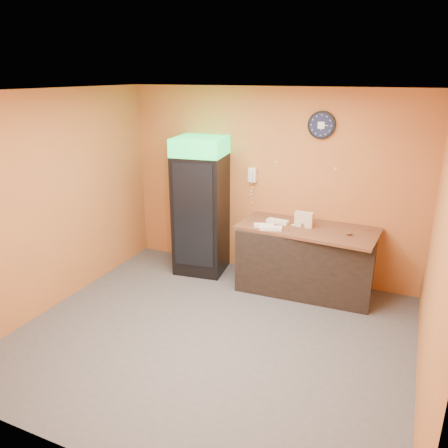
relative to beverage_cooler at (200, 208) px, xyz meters
The scene contains 15 objects.
floor 2.13m from the beverage_cooler, 59.01° to the right, with size 4.50×4.50×0.00m, color #47474C.
back_wall 1.11m from the beverage_cooler, 22.38° to the left, with size 4.50×0.02×2.80m, color #C27336.
left_wall 2.09m from the beverage_cooler, 128.75° to the right, with size 0.02×4.00×2.80m, color #C27336.
right_wall 3.61m from the beverage_cooler, 26.52° to the right, with size 0.02×4.00×2.80m, color #C27336.
ceiling 2.58m from the beverage_cooler, 59.01° to the right, with size 4.50×4.00×0.02m, color white.
beverage_cooler is the anchor object (origin of this frame).
prep_counter 1.77m from the beverage_cooler, ahead, with size 1.84×0.82×0.92m, color black.
wall_clock 2.15m from the beverage_cooler, 12.31° to the left, with size 0.38×0.06×0.38m.
wall_phone 0.94m from the beverage_cooler, 25.81° to the left, with size 0.12×0.10×0.21m.
butcher_paper 1.68m from the beverage_cooler, ahead, with size 1.86×0.89×0.04m, color brown.
sub_roll_stack 1.61m from the beverage_cooler, ahead, with size 0.25×0.09×0.21m.
wrapped_sandwich_left 1.14m from the beverage_cooler, 12.37° to the right, with size 0.27×0.11×0.04m, color white.
wrapped_sandwich_mid 1.28m from the beverage_cooler, 14.47° to the right, with size 0.30×0.12×0.04m, color white.
wrapped_sandwich_right 1.24m from the beverage_cooler, ahead, with size 0.31×0.12×0.04m, color white.
kitchen_tool 1.61m from the beverage_cooler, ahead, with size 0.06×0.06×0.06m, color silver.
Camera 1 is at (1.95, -4.06, 2.97)m, focal length 35.00 mm.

